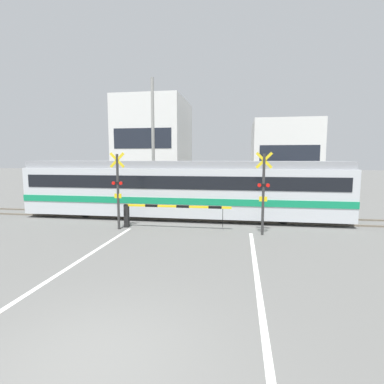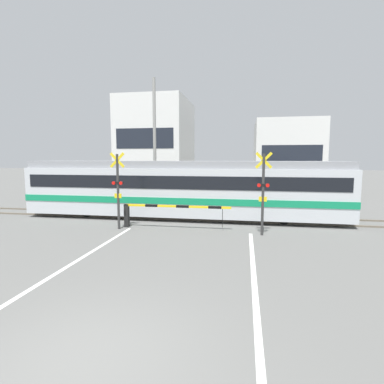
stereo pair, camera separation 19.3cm
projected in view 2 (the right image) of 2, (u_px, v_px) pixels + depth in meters
name	position (u px, v px, depth m)	size (l,w,h in m)	color
ground_plane	(87.00, 360.00, 4.70)	(160.00, 160.00, 0.00)	#60605E
rail_track_near	(196.00, 220.00, 15.10)	(50.00, 0.10, 0.08)	#6B6051
rail_track_far	(200.00, 215.00, 16.50)	(50.00, 0.10, 0.08)	#6B6051
road_stripe_left	(34.00, 287.00, 7.36)	(0.14, 12.48, 0.01)	white
road_stripe_right	(256.00, 305.00, 6.43)	(0.14, 12.48, 0.01)	white
commuter_train	(182.00, 188.00, 15.77)	(16.54, 2.74, 3.00)	silver
crossing_barrier_near	(157.00, 210.00, 13.46)	(4.87, 0.20, 1.08)	black
crossing_barrier_far	(229.00, 197.00, 17.93)	(4.87, 0.20, 1.08)	black
crossing_signal_left	(118.00, 187.00, 13.20)	(0.68, 0.15, 3.41)	#333333
crossing_signal_right	(263.00, 190.00, 12.12)	(0.68, 0.15, 3.41)	#333333
pedestrian	(215.00, 188.00, 21.55)	(0.38, 0.23, 1.78)	brown
building_left_of_street	(157.00, 145.00, 30.37)	(6.28, 8.01, 8.89)	white
building_right_of_street	(285.00, 157.00, 28.34)	(5.69, 8.01, 6.48)	white
utility_pole_streetside	(155.00, 141.00, 20.91)	(0.22, 0.22, 8.63)	gray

